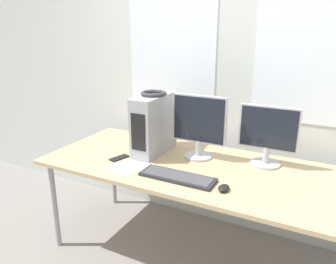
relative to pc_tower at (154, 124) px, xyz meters
name	(u,v)px	position (x,y,z in m)	size (l,w,h in m)	color
wall_back	(235,70)	(0.46, 0.49, 0.38)	(8.00, 0.07, 2.70)	silver
desk	(205,173)	(0.46, -0.10, -0.26)	(2.33, 0.91, 0.75)	tan
pc_tower	(154,124)	(0.00, 0.00, 0.00)	(0.16, 0.45, 0.45)	#9E9EA3
headphones	(154,93)	(0.00, 0.00, 0.24)	(0.19, 0.19, 0.03)	#333338
monitor_main	(199,125)	(0.34, 0.06, 0.03)	(0.41, 0.21, 0.47)	#B7B7BC
monitor_right_near	(268,134)	(0.82, 0.14, 0.00)	(0.40, 0.21, 0.42)	#B7B7BC
keyboard	(178,177)	(0.36, -0.34, -0.21)	(0.49, 0.16, 0.02)	#28282D
mouse	(224,188)	(0.68, -0.36, -0.21)	(0.06, 0.09, 0.03)	black
cell_phone	(119,158)	(-0.16, -0.24, -0.22)	(0.10, 0.16, 0.01)	black
paper_sheet_left	(132,166)	(0.00, -0.31, -0.22)	(0.33, 0.36, 0.00)	white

